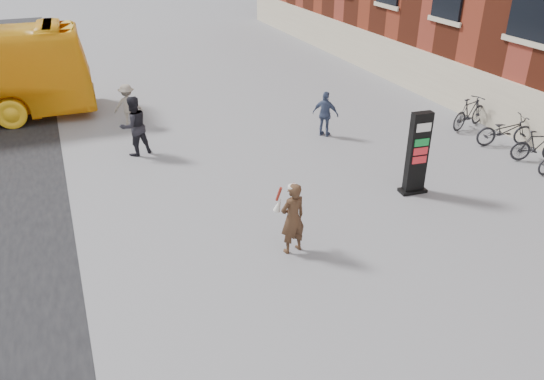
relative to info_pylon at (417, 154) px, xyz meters
name	(u,v)px	position (x,y,z in m)	size (l,w,h in m)	color
ground	(313,251)	(-3.83, -1.56, -1.15)	(100.00, 100.00, 0.00)	#9E9EA3
info_pylon	(417,154)	(0.00, 0.00, 0.00)	(0.77, 0.44, 2.31)	black
woman	(292,217)	(-4.27, -1.35, -0.27)	(0.72, 0.68, 1.72)	#412C1A
pedestrian_a	(134,126)	(-6.59, 5.52, -0.20)	(0.92, 0.72, 1.90)	black
pedestrian_b	(128,105)	(-6.39, 8.24, -0.40)	(0.98, 0.56, 1.51)	gray
pedestrian_c	(325,114)	(-0.32, 4.65, -0.37)	(0.92, 0.38, 1.56)	#404C6D
bike_5	(538,146)	(4.77, 0.31, -0.66)	(0.46, 1.64, 0.99)	black
bike_6	(505,131)	(4.77, 1.65, -0.65)	(0.68, 1.94, 1.02)	black
bike_7	(470,113)	(4.77, 3.38, -0.59)	(0.53, 1.87, 1.13)	black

